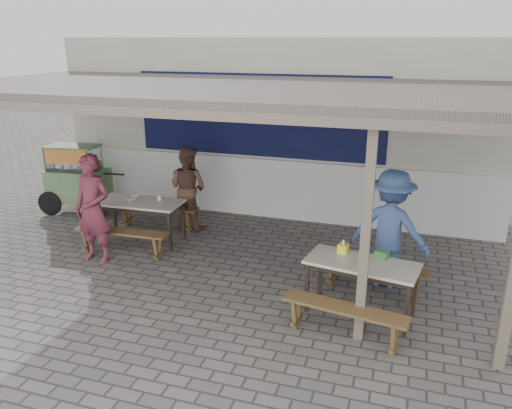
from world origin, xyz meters
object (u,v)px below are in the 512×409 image
object	(u,v)px
bench_right_street	(344,315)
condiment_jar	(159,198)
table_right	(362,268)
donation_box	(382,255)
vendor_cart	(77,176)
bench_left_wall	(158,211)
condiment_bowl	(133,198)
bench_right_wall	(374,270)
patron_street_side	(93,209)
patron_right_table	(390,229)
tissue_box	(343,248)
patron_wall_side	(188,188)
table_left	(139,205)
bench_left_street	(122,236)

from	to	relation	value
bench_right_street	condiment_jar	size ratio (longest dim) A/B	16.92
table_right	donation_box	size ratio (longest dim) A/B	9.14
vendor_cart	bench_left_wall	bearing A→B (deg)	-16.54
vendor_cart	condiment_bowl	size ratio (longest dim) A/B	7.90
bench_right_wall	patron_street_side	world-z (taller)	patron_street_side
patron_right_table	tissue_box	world-z (taller)	patron_right_table
donation_box	condiment_jar	xyz separation A→B (m)	(-3.95, 1.33, -0.01)
vendor_cart	patron_wall_side	size ratio (longest dim) A/B	1.10
bench_right_wall	donation_box	distance (m)	0.68
vendor_cart	donation_box	bearing A→B (deg)	-25.83
table_right	tissue_box	xyz separation A→B (m)	(-0.28, 0.23, 0.14)
tissue_box	patron_right_table	bearing A→B (deg)	53.04
tissue_box	table_left	bearing A→B (deg)	163.43
bench_left_street	donation_box	xyz separation A→B (m)	(4.24, -0.49, 0.46)
table_right	bench_right_wall	size ratio (longest dim) A/B	0.97
tissue_box	condiment_bowl	world-z (taller)	tissue_box
patron_street_side	condiment_bowl	world-z (taller)	patron_street_side
bench_right_wall	donation_box	size ratio (longest dim) A/B	9.38
table_right	tissue_box	size ratio (longest dim) A/B	12.15
bench_left_street	tissue_box	bearing A→B (deg)	-9.31
table_right	condiment_jar	distance (m)	4.03
bench_right_street	condiment_bowl	xyz separation A→B (m)	(-4.10, 2.08, 0.44)
vendor_cart	condiment_bowl	world-z (taller)	vendor_cart
donation_box	condiment_bowl	xyz separation A→B (m)	(-4.43, 1.22, -0.03)
bench_right_wall	vendor_cart	size ratio (longest dim) A/B	0.89
table_left	bench_right_street	bearing A→B (deg)	-29.59
bench_left_street	patron_street_side	xyz separation A→B (m)	(-0.29, -0.29, 0.55)
bench_right_wall	patron_street_side	distance (m)	4.45
patron_wall_side	donation_box	xyz separation A→B (m)	(3.74, -2.06, 0.01)
table_right	tissue_box	distance (m)	0.39
table_right	bench_right_wall	world-z (taller)	table_right
condiment_jar	table_right	bearing A→B (deg)	-22.16
bench_right_street	donation_box	xyz separation A→B (m)	(0.33, 0.86, 0.47)
bench_left_street	tissue_box	world-z (taller)	tissue_box
bench_right_wall	tissue_box	bearing A→B (deg)	-122.04
patron_right_table	tissue_box	size ratio (longest dim) A/B	14.19
condiment_jar	bench_right_wall	bearing A→B (deg)	-12.44
bench_right_wall	patron_street_side	xyz separation A→B (m)	(-4.41, -0.29, 0.55)
bench_right_wall	tissue_box	distance (m)	0.76
bench_left_street	bench_right_wall	size ratio (longest dim) A/B	1.05
table_right	bench_right_street	size ratio (longest dim) A/B	0.97
bench_left_wall	condiment_bowl	xyz separation A→B (m)	(-0.14, -0.61, 0.43)
patron_wall_side	vendor_cart	bearing A→B (deg)	9.00
bench_right_wall	patron_wall_side	size ratio (longest dim) A/B	0.97
bench_right_street	patron_wall_side	bearing A→B (deg)	148.76
bench_right_street	bench_right_wall	xyz separation A→B (m)	(0.22, 1.34, 0.00)
patron_street_side	donation_box	size ratio (longest dim) A/B	10.85
vendor_cart	table_right	bearing A→B (deg)	-27.99
bench_left_street	condiment_jar	xyz separation A→B (m)	(0.28, 0.84, 0.45)
bench_left_street	condiment_bowl	world-z (taller)	condiment_bowl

